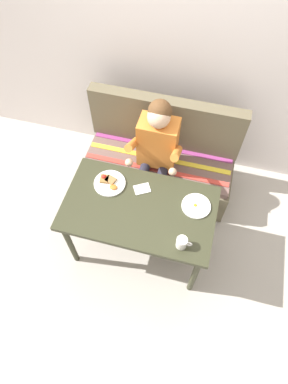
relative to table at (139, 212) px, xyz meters
The scene contains 9 objects.
ground_plane 0.65m from the table, ahead, with size 8.00×8.00×0.00m, color #ADA69B.
back_wall 1.43m from the table, 90.00° to the left, with size 4.40×0.10×2.60m, color silver.
table is the anchor object (origin of this frame).
couch 0.83m from the table, 90.00° to the left, with size 1.44×0.56×1.00m.
person 0.60m from the table, 90.79° to the left, with size 0.45×0.61×1.21m.
plate_breakfast 0.34m from the table, 152.75° to the left, with size 0.26×0.26×0.05m.
plate_eggs 0.45m from the table, 15.45° to the left, with size 0.23×0.23×0.04m.
coffee_mug 0.47m from the table, 31.36° to the right, with size 0.12×0.08×0.10m.
napkin 0.19m from the table, 97.12° to the left, with size 0.13×0.09×0.01m, color silver.
Camera 1 is at (0.36, -1.23, 2.95)m, focal length 30.64 mm.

